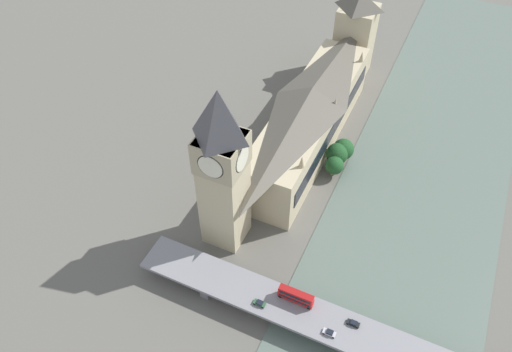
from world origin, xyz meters
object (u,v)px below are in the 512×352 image
parliament_hall (310,117)px  car_northbound_lead (329,333)px  clock_tower (222,168)px  car_southbound_lead (260,303)px  car_northbound_tail (353,323)px  victoria_tower (355,34)px  double_decker_bus_mid (296,296)px  road_bridge (373,343)px

parliament_hall → car_northbound_lead: parliament_hall is taller
clock_tower → car_southbound_lead: clock_tower is taller
parliament_hall → car_northbound_tail: bearing=119.5°
parliament_hall → car_northbound_lead: (-39.13, 85.61, -8.22)m
clock_tower → victoria_tower: bearing=-94.5°
car_northbound_tail → car_southbound_lead: bearing=11.5°
car_northbound_tail → double_decker_bus_mid: bearing=-0.6°
parliament_hall → double_decker_bus_mid: bearing=107.7°
car_northbound_lead → car_southbound_lead: car_southbound_lead is taller
car_northbound_tail → car_southbound_lead: 30.13m
road_bridge → car_northbound_lead: size_ratio=39.21×
parliament_hall → road_bridge: size_ratio=0.61×
parliament_hall → victoria_tower: victoria_tower is taller
road_bridge → car_northbound_lead: car_northbound_lead is taller
road_bridge → car_northbound_tail: car_northbound_tail is taller
parliament_hall → victoria_tower: size_ratio=2.06×
double_decker_bus_mid → victoria_tower: bearing=-79.8°
clock_tower → road_bridge: bearing=160.6°
clock_tower → car_northbound_lead: size_ratio=16.21×
parliament_hall → car_northbound_tail: (-44.89, 79.48, -8.24)m
car_northbound_lead → victoria_tower: bearing=-75.2°
car_southbound_lead → victoria_tower: bearing=-84.0°
victoria_tower → car_northbound_lead: victoria_tower is taller
clock_tower → double_decker_bus_mid: (-35.05, 18.94, -26.15)m
double_decker_bus_mid → clock_tower: bearing=-28.4°
road_bridge → car_southbound_lead: 37.21m
parliament_hall → car_northbound_tail: size_ratio=24.21×
clock_tower → victoria_tower: size_ratio=1.39×
victoria_tower → car_northbound_lead: 153.63m
victoria_tower → road_bridge: bearing=110.0°
car_southbound_lead → parliament_hall: bearing=-79.8°
victoria_tower → car_southbound_lead: (-15.41, 147.67, -14.83)m
parliament_hall → road_bridge: parliament_hall is taller
car_northbound_lead → car_southbound_lead: (23.77, -0.13, 0.02)m
car_northbound_lead → car_southbound_lead: size_ratio=1.03×
double_decker_bus_mid → car_northbound_tail: double_decker_bus_mid is taller
car_northbound_tail → car_southbound_lead: (29.53, 6.00, 0.04)m
car_northbound_lead → road_bridge: bearing=-165.7°
clock_tower → car_northbound_tail: clock_tower is taller
road_bridge → parliament_hall: bearing=-57.5°
double_decker_bus_mid → car_northbound_tail: bearing=179.4°
parliament_hall → road_bridge: bearing=122.5°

